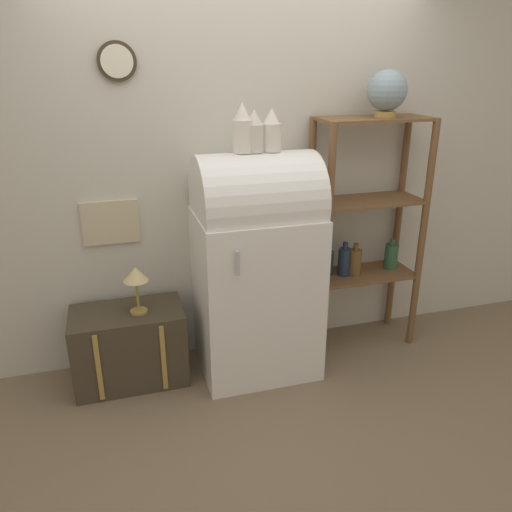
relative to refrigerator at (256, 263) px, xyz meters
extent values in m
plane|color=#7A664C|center=(0.00, -0.23, -0.77)|extent=(12.00, 12.00, 0.00)
cube|color=beige|center=(0.00, 0.34, 0.58)|extent=(7.00, 0.05, 2.70)
cylinder|color=#382D1E|center=(-0.76, 0.30, 1.24)|extent=(0.23, 0.03, 0.23)
cylinder|color=beige|center=(-0.76, 0.28, 1.24)|extent=(0.19, 0.01, 0.19)
cube|color=#C6B793|center=(-0.89, 0.31, 0.27)|extent=(0.36, 0.02, 0.28)
cube|color=white|center=(0.00, 0.00, -0.21)|extent=(0.77, 0.64, 1.11)
cylinder|color=white|center=(0.00, 0.00, 0.42)|extent=(0.75, 0.60, 0.60)
cylinder|color=#B7B7BC|center=(-0.21, -0.34, 0.16)|extent=(0.02, 0.02, 0.15)
cube|color=#423828|center=(-0.85, 0.07, -0.52)|extent=(0.72, 0.42, 0.51)
cube|color=#AD8942|center=(-1.05, -0.15, -0.52)|extent=(0.03, 0.01, 0.46)
cube|color=#AD8942|center=(-0.65, -0.15, -0.52)|extent=(0.03, 0.01, 0.46)
cylinder|color=brown|center=(0.48, -0.05, 0.06)|extent=(0.05, 0.05, 1.67)
cylinder|color=brown|center=(1.21, -0.05, 0.06)|extent=(0.05, 0.05, 1.67)
cylinder|color=brown|center=(0.48, 0.27, 0.06)|extent=(0.05, 0.05, 1.67)
cylinder|color=brown|center=(1.21, 0.27, 0.06)|extent=(0.05, 0.05, 1.67)
cube|color=brown|center=(0.85, 0.11, -0.22)|extent=(0.76, 0.35, 0.02)
cube|color=brown|center=(0.85, 0.11, 0.33)|extent=(0.76, 0.35, 0.02)
cube|color=brown|center=(0.85, 0.11, 0.89)|extent=(0.76, 0.35, 0.02)
cylinder|color=#23334C|center=(0.70, 0.12, -0.11)|extent=(0.09, 0.09, 0.20)
cylinder|color=#23334C|center=(0.70, 0.12, 0.01)|extent=(0.04, 0.04, 0.05)
cylinder|color=brown|center=(0.77, 0.09, -0.12)|extent=(0.09, 0.09, 0.20)
cylinder|color=brown|center=(0.77, 0.09, 0.01)|extent=(0.04, 0.04, 0.05)
cylinder|color=#23334C|center=(0.58, 0.15, -0.12)|extent=(0.09, 0.09, 0.18)
cylinder|color=#23334C|center=(0.58, 0.15, -0.01)|extent=(0.03, 0.03, 0.05)
cylinder|color=#335B3D|center=(1.09, 0.13, -0.12)|extent=(0.10, 0.10, 0.19)
cylinder|color=#335B3D|center=(1.09, 0.13, 0.00)|extent=(0.04, 0.04, 0.05)
cylinder|color=#AD8942|center=(0.90, 0.08, 0.92)|extent=(0.14, 0.14, 0.04)
sphere|color=#7F939E|center=(0.90, 0.08, 1.07)|extent=(0.26, 0.26, 0.26)
cylinder|color=silver|center=(-0.08, 0.01, 0.82)|extent=(0.12, 0.12, 0.19)
cone|color=silver|center=(-0.08, 0.01, 0.97)|extent=(0.10, 0.10, 0.10)
cylinder|color=beige|center=(-0.01, 0.01, 0.81)|extent=(0.12, 0.12, 0.16)
cone|color=beige|center=(-0.01, 0.01, 0.93)|extent=(0.10, 0.10, 0.09)
cylinder|color=silver|center=(0.10, 0.01, 0.81)|extent=(0.12, 0.12, 0.17)
cone|color=silver|center=(0.10, 0.01, 0.94)|extent=(0.10, 0.10, 0.09)
cylinder|color=#AD8942|center=(-0.77, 0.03, -0.25)|extent=(0.11, 0.11, 0.02)
cylinder|color=#AD8942|center=(-0.77, 0.03, -0.14)|extent=(0.02, 0.02, 0.21)
cone|color=#DBC184|center=(-0.77, 0.03, 0.00)|extent=(0.16, 0.16, 0.09)
camera|label=1|loc=(-0.86, -2.91, 1.23)|focal=35.00mm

